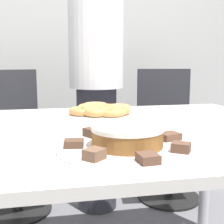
% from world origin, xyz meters
% --- Properties ---
extents(wall_back, '(8.00, 0.05, 2.60)m').
position_xyz_m(wall_back, '(0.00, 1.62, 1.30)').
color(wall_back, beige).
rests_on(wall_back, ground_plane).
extents(table, '(1.43, 1.04, 0.73)m').
position_xyz_m(table, '(0.00, 0.00, 0.65)').
color(table, silver).
rests_on(table, ground_plane).
extents(person_standing, '(0.34, 0.34, 1.62)m').
position_xyz_m(person_standing, '(0.09, 0.87, 0.85)').
color(person_standing, '#383842').
rests_on(person_standing, ground_plane).
extents(office_chair_left, '(0.54, 0.54, 0.92)m').
position_xyz_m(office_chair_left, '(-0.44, 0.96, 0.44)').
color(office_chair_left, black).
rests_on(office_chair_left, ground_plane).
extents(office_chair_right, '(0.48, 0.48, 0.92)m').
position_xyz_m(office_chair_right, '(0.62, 0.96, 0.44)').
color(office_chair_right, black).
rests_on(office_chair_right, ground_plane).
extents(plate_cake, '(0.39, 0.39, 0.01)m').
position_xyz_m(plate_cake, '(0.01, -0.28, 0.74)').
color(plate_cake, white).
rests_on(plate_cake, table).
extents(plate_donuts, '(0.35, 0.35, 0.01)m').
position_xyz_m(plate_donuts, '(0.03, 0.28, 0.74)').
color(plate_donuts, white).
rests_on(plate_donuts, table).
extents(frosted_cake, '(0.20, 0.20, 0.06)m').
position_xyz_m(frosted_cake, '(0.01, -0.28, 0.77)').
color(frosted_cake, brown).
rests_on(frosted_cake, plate_cake).
extents(lamington_0, '(0.06, 0.07, 0.02)m').
position_xyz_m(lamington_0, '(0.06, -0.15, 0.75)').
color(lamington_0, brown).
rests_on(lamington_0, plate_cake).
extents(lamington_1, '(0.07, 0.07, 0.03)m').
position_xyz_m(lamington_1, '(-0.07, -0.16, 0.76)').
color(lamington_1, '#513828').
rests_on(lamington_1, plate_cake).
extents(lamington_2, '(0.06, 0.05, 0.02)m').
position_xyz_m(lamington_2, '(-0.14, -0.26, 0.75)').
color(lamington_2, '#513828').
rests_on(lamington_2, plate_cake).
extents(lamington_3, '(0.06, 0.06, 0.03)m').
position_xyz_m(lamington_3, '(-0.10, -0.39, 0.76)').
color(lamington_3, brown).
rests_on(lamington_3, plate_cake).
extents(lamington_4, '(0.05, 0.06, 0.02)m').
position_xyz_m(lamington_4, '(0.02, -0.43, 0.75)').
color(lamington_4, brown).
rests_on(lamington_4, plate_cake).
extents(lamington_5, '(0.06, 0.06, 0.02)m').
position_xyz_m(lamington_5, '(0.13, -0.37, 0.75)').
color(lamington_5, brown).
rests_on(lamington_5, plate_cake).
extents(lamington_6, '(0.07, 0.07, 0.02)m').
position_xyz_m(lamington_6, '(0.15, -0.24, 0.75)').
color(lamington_6, brown).
rests_on(lamington_6, plate_cake).
extents(donut_0, '(0.12, 0.12, 0.04)m').
position_xyz_m(donut_0, '(0.03, 0.28, 0.76)').
color(donut_0, '#C68447').
rests_on(donut_0, plate_donuts).
extents(donut_1, '(0.12, 0.12, 0.03)m').
position_xyz_m(donut_1, '(0.02, 0.38, 0.76)').
color(donut_1, tan).
rests_on(donut_1, plate_donuts).
extents(donut_2, '(0.12, 0.12, 0.04)m').
position_xyz_m(donut_2, '(-0.02, 0.31, 0.76)').
color(donut_2, '#D18E4C').
rests_on(donut_2, plate_donuts).
extents(donut_3, '(0.12, 0.12, 0.03)m').
position_xyz_m(donut_3, '(-0.06, 0.25, 0.76)').
color(donut_3, '#C68447').
rests_on(donut_3, plate_donuts).
extents(donut_4, '(0.11, 0.11, 0.04)m').
position_xyz_m(donut_4, '(-0.01, 0.21, 0.76)').
color(donut_4, '#D18E4C').
rests_on(donut_4, plate_donuts).
extents(donut_5, '(0.12, 0.12, 0.03)m').
position_xyz_m(donut_5, '(0.06, 0.20, 0.76)').
color(donut_5, '#D18E4C').
rests_on(donut_5, plate_donuts).
extents(donut_6, '(0.11, 0.11, 0.03)m').
position_xyz_m(donut_6, '(0.09, 0.23, 0.76)').
color(donut_6, '#C68447').
rests_on(donut_6, plate_donuts).
extents(donut_7, '(0.11, 0.11, 0.03)m').
position_xyz_m(donut_7, '(0.11, 0.30, 0.76)').
color(donut_7, tan).
rests_on(donut_7, plate_donuts).
extents(donut_8, '(0.12, 0.12, 0.03)m').
position_xyz_m(donut_8, '(0.06, 0.33, 0.76)').
color(donut_8, '#D18E4C').
rests_on(donut_8, plate_donuts).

